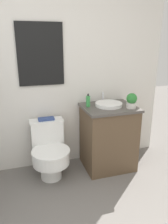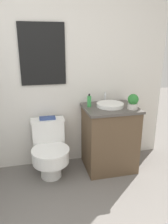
% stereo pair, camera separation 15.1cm
% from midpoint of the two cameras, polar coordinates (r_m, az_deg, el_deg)
% --- Properties ---
extents(wall_back, '(3.40, 0.07, 2.50)m').
position_cam_midpoint_polar(wall_back, '(2.64, -15.74, 11.05)').
color(wall_back, silver).
rests_on(wall_back, ground_plane).
extents(toilet, '(0.43, 0.55, 0.66)m').
position_cam_midpoint_polar(toilet, '(2.63, -10.65, -9.94)').
color(toilet, white).
rests_on(toilet, ground_plane).
extents(vanity, '(0.63, 0.54, 0.80)m').
position_cam_midpoint_polar(vanity, '(2.75, 4.76, -6.53)').
color(vanity, brown).
rests_on(vanity, ground_plane).
extents(sink, '(0.32, 0.36, 0.13)m').
position_cam_midpoint_polar(sink, '(2.63, 4.82, 2.02)').
color(sink, white).
rests_on(sink, vanity).
extents(soap_bottle, '(0.05, 0.05, 0.16)m').
position_cam_midpoint_polar(soap_bottle, '(2.58, -0.60, 2.85)').
color(soap_bottle, green).
rests_on(soap_bottle, vanity).
extents(potted_plant, '(0.12, 0.12, 0.18)m').
position_cam_midpoint_polar(potted_plant, '(2.56, 10.68, 2.91)').
color(potted_plant, beige).
rests_on(potted_plant, vanity).
extents(book_on_tank, '(0.19, 0.10, 0.02)m').
position_cam_midpoint_polar(book_on_tank, '(2.62, -11.48, -1.79)').
color(book_on_tank, '#33477F').
rests_on(book_on_tank, toilet).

